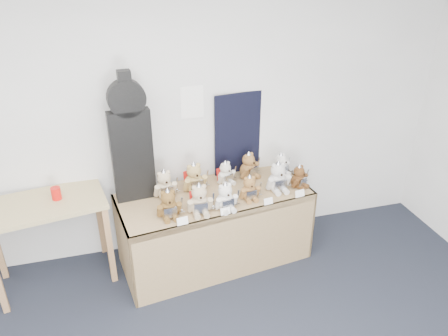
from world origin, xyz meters
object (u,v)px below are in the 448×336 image
object	(u,v)px
red_cup	(56,193)
side_table	(46,215)
teddy_front_centre	(226,198)
teddy_back_end	(281,165)
teddy_front_far_right	(278,178)
teddy_back_right	(249,166)
teddy_front_far_left	(169,205)
teddy_back_left	(165,185)
teddy_front_left	(199,200)
teddy_front_end	(299,177)
teddy_front_right	(250,189)
teddy_back_centre_left	(194,179)
teddy_back_centre_right	(226,174)
display_table	(217,213)
guitar_case	(131,140)

from	to	relation	value
red_cup	side_table	bearing A→B (deg)	-165.20
teddy_front_centre	teddy_back_end	bearing A→B (deg)	25.27
teddy_front_far_right	teddy_back_right	bearing A→B (deg)	116.17
teddy_front_far_left	teddy_back_left	xyz separation A→B (m)	(0.02, 0.33, 0.00)
teddy_front_far_left	teddy_front_centre	xyz separation A→B (m)	(0.48, -0.01, -0.00)
teddy_back_right	teddy_back_end	size ratio (longest dim) A/B	1.14
teddy_front_far_left	teddy_front_left	size ratio (longest dim) A/B	0.95
teddy_front_end	teddy_front_right	bearing A→B (deg)	160.19
teddy_front_far_left	teddy_back_end	distance (m)	1.25
teddy_back_left	teddy_front_end	bearing A→B (deg)	-16.57
teddy_back_centre_left	teddy_back_end	size ratio (longest dim) A/B	1.23
teddy_back_left	teddy_back_centre_right	bearing A→B (deg)	-0.15
teddy_front_centre	teddy_front_far_right	distance (m)	0.58
teddy_front_far_left	teddy_back_left	distance (m)	0.33
red_cup	teddy_back_left	xyz separation A→B (m)	(0.91, -0.04, -0.04)
side_table	teddy_front_end	world-z (taller)	teddy_front_end
teddy_front_left	side_table	bearing A→B (deg)	166.09
teddy_front_right	teddy_front_left	bearing A→B (deg)	-170.69
display_table	teddy_front_far_right	distance (m)	0.63
teddy_front_far_left	teddy_back_centre_right	size ratio (longest dim) A/B	1.16
display_table	teddy_front_centre	world-z (taller)	teddy_front_centre
guitar_case	teddy_front_right	bearing A→B (deg)	-22.13
teddy_back_right	teddy_front_right	bearing A→B (deg)	-138.30
teddy_front_right	teddy_front_far_right	bearing A→B (deg)	12.05
teddy_front_centre	teddy_back_centre_left	xyz separation A→B (m)	(-0.19, 0.37, 0.01)
guitar_case	teddy_back_end	distance (m)	1.47
teddy_front_far_right	teddy_front_right	bearing A→B (deg)	-169.05
teddy_front_far_left	teddy_back_centre_left	xyz separation A→B (m)	(0.29, 0.36, 0.01)
teddy_front_right	teddy_back_centre_left	distance (m)	0.51
teddy_back_end	teddy_back_right	bearing A→B (deg)	138.09
teddy_front_end	display_table	bearing A→B (deg)	150.86
red_cup	teddy_back_right	world-z (taller)	teddy_back_right
teddy_back_left	teddy_front_right	bearing A→B (deg)	-27.82
red_cup	teddy_front_end	xyz separation A→B (m)	(2.13, -0.19, -0.05)
red_cup	teddy_front_centre	bearing A→B (deg)	-15.48
teddy_front_far_left	guitar_case	bearing A→B (deg)	117.46
teddy_front_left	teddy_front_end	distance (m)	1.00
teddy_front_right	teddy_back_right	distance (m)	0.40
teddy_back_centre_right	teddy_back_right	xyz separation A→B (m)	(0.25, 0.05, 0.02)
side_table	teddy_back_right	size ratio (longest dim) A/B	3.70
teddy_back_centre_left	teddy_front_left	bearing A→B (deg)	-106.91
teddy_front_far_right	teddy_back_left	world-z (taller)	teddy_front_far_right
teddy_front_end	teddy_back_left	size ratio (longest dim) A/B	0.84
teddy_front_end	teddy_back_left	bearing A→B (deg)	143.74
teddy_front_left	teddy_front_far_right	size ratio (longest dim) A/B	0.96
guitar_case	display_table	bearing A→B (deg)	-21.87
teddy_back_centre_left	teddy_back_right	bearing A→B (deg)	0.21
teddy_front_end	teddy_back_right	world-z (taller)	teddy_back_right
teddy_back_left	teddy_back_centre_left	size ratio (longest dim) A/B	0.93
teddy_back_centre_left	teddy_back_right	xyz separation A→B (m)	(0.56, 0.12, -0.01)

